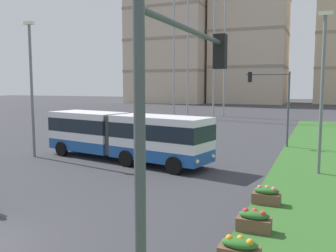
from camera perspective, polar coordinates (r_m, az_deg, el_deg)
name	(u,v)px	position (r m, az deg, el deg)	size (l,w,h in m)	color
articulated_bus	(124,135)	(23.40, -6.85, -1.43)	(12.06, 4.90, 3.00)	white
car_navy_sedan	(117,135)	(30.18, -8.02, -1.42)	(4.44, 2.10, 1.58)	#19234C
flower_planter_0	(239,250)	(10.47, 11.08, -18.50)	(1.10, 0.56, 0.74)	brown
flower_planter_1	(254,221)	(12.59, 13.27, -14.18)	(1.10, 0.56, 0.74)	brown
flower_planter_2	(266,195)	(15.38, 15.11, -10.41)	(1.10, 0.56, 0.74)	brown
traffic_light_far_right	(274,96)	(29.53, 16.24, 4.56)	(3.34, 0.28, 5.86)	#474C51
traffic_light_near_right	(180,123)	(6.28, 1.83, 0.53)	(0.28, 4.56, 5.99)	#474C51
streetlight_left	(31,84)	(25.99, -20.53, 6.19)	(0.70, 0.28, 8.94)	slate
streetlight_median	(322,87)	(20.94, 22.93, 5.67)	(0.70, 0.28, 8.59)	slate
apartment_tower_west	(170,27)	(104.77, 0.33, 15.14)	(21.52, 16.01, 41.56)	#C6B299
apartment_tower_westcentre	(250,34)	(104.47, 12.70, 13.76)	(19.49, 16.98, 37.07)	#C6B299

